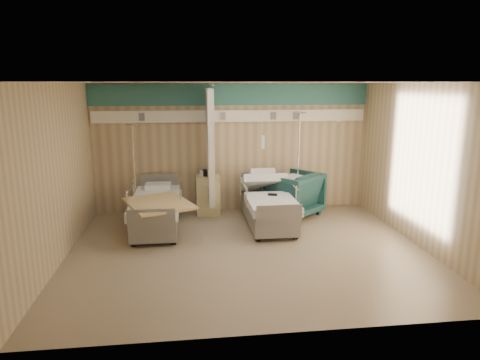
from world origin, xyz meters
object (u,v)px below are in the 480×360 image
object	(u,v)px
bedside_cabinet	(208,195)
visitor_armchair	(293,194)
bed_left	(156,214)
iv_stand_right	(298,192)
iv_stand_left	(136,198)
bed_right	(268,210)

from	to	relation	value
bedside_cabinet	visitor_armchair	xyz separation A→B (m)	(1.80, -0.30, 0.05)
bed_left	iv_stand_right	xyz separation A→B (m)	(3.02, 0.85, 0.13)
bedside_cabinet	visitor_armchair	bearing A→B (deg)	-9.46
bedside_cabinet	iv_stand_left	world-z (taller)	iv_stand_left
visitor_armchair	iv_stand_left	size ratio (longest dim) A/B	0.53
iv_stand_left	iv_stand_right	bearing A→B (deg)	-0.37
bed_right	iv_stand_right	xyz separation A→B (m)	(0.82, 0.85, 0.13)
bed_right	iv_stand_right	bearing A→B (deg)	46.05
iv_stand_right	iv_stand_left	world-z (taller)	iv_stand_right
bedside_cabinet	iv_stand_right	bearing A→B (deg)	-1.34
bed_right	iv_stand_left	size ratio (longest dim) A/B	1.09
visitor_armchair	iv_stand_left	distance (m)	3.34
visitor_armchair	iv_stand_left	bearing A→B (deg)	-43.44
bed_right	iv_stand_left	xyz separation A→B (m)	(-2.68, 0.88, 0.09)
bed_right	bed_left	xyz separation A→B (m)	(-2.20, 0.00, 0.00)
bed_right	iv_stand_left	world-z (taller)	iv_stand_left
bed_right	bed_left	size ratio (longest dim) A/B	1.00
visitor_armchair	iv_stand_right	size ratio (longest dim) A/B	0.47
bed_right	visitor_armchair	world-z (taller)	visitor_armchair
iv_stand_right	bedside_cabinet	bearing A→B (deg)	178.66
bed_left	iv_stand_left	world-z (taller)	iv_stand_left
bed_right	bedside_cabinet	xyz separation A→B (m)	(-1.15, 0.90, 0.11)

